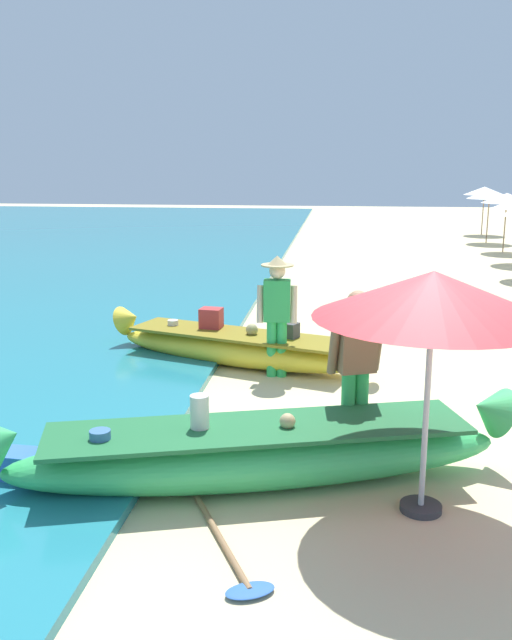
{
  "coord_description": "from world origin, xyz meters",
  "views": [
    {
      "loc": [
        -0.78,
        -6.18,
        2.96
      ],
      "look_at": [
        -1.86,
        2.68,
        0.9
      ],
      "focal_mm": 39.13,
      "sensor_mm": 36.0,
      "label": 1
    }
  ],
  "objects_px": {
    "cooler_box": "(26,469)",
    "boat_green_foreground": "(258,453)",
    "paddle": "(229,553)",
    "boat_yellow_midground": "(238,347)",
    "person_vendor_hatted": "(277,308)",
    "person_tourist_customer": "(356,365)",
    "patio_umbrella_large": "(433,296)"
  },
  "relations": [
    {
      "from": "cooler_box",
      "to": "boat_green_foreground",
      "type": "bearing_deg",
      "value": 11.43
    },
    {
      "from": "boat_green_foreground",
      "to": "paddle",
      "type": "height_order",
      "value": "boat_green_foreground"
    },
    {
      "from": "boat_yellow_midground",
      "to": "person_vendor_hatted",
      "type": "xyz_separation_m",
      "value": [
        0.62,
        -0.48,
        0.7
      ]
    },
    {
      "from": "person_tourist_customer",
      "to": "person_vendor_hatted",
      "type": "bearing_deg",
      "value": 111.38
    },
    {
      "from": "cooler_box",
      "to": "paddle",
      "type": "height_order",
      "value": "cooler_box"
    },
    {
      "from": "boat_yellow_midground",
      "to": "person_tourist_customer",
      "type": "height_order",
      "value": "person_tourist_customer"
    },
    {
      "from": "boat_yellow_midground",
      "to": "patio_umbrella_large",
      "type": "xyz_separation_m",
      "value": [
        2.21,
        -4.15,
        1.61
      ]
    },
    {
      "from": "boat_green_foreground",
      "to": "patio_umbrella_large",
      "type": "distance_m",
      "value": 2.16
    },
    {
      "from": "person_tourist_customer",
      "to": "patio_umbrella_large",
      "type": "distance_m",
      "value": 1.51
    },
    {
      "from": "boat_green_foreground",
      "to": "paddle",
      "type": "distance_m",
      "value": 1.26
    },
    {
      "from": "person_tourist_customer",
      "to": "patio_umbrella_large",
      "type": "xyz_separation_m",
      "value": [
        0.57,
        -1.06,
        0.91
      ]
    },
    {
      "from": "person_tourist_customer",
      "to": "boat_green_foreground",
      "type": "bearing_deg",
      "value": -139.87
    },
    {
      "from": "person_tourist_customer",
      "to": "cooler_box",
      "type": "height_order",
      "value": "person_tourist_customer"
    },
    {
      "from": "boat_yellow_midground",
      "to": "person_tourist_customer",
      "type": "xyz_separation_m",
      "value": [
        1.64,
        -3.09,
        0.7
      ]
    },
    {
      "from": "person_vendor_hatted",
      "to": "boat_yellow_midground",
      "type": "bearing_deg",
      "value": 142.34
    },
    {
      "from": "cooler_box",
      "to": "paddle",
      "type": "distance_m",
      "value": 2.25
    },
    {
      "from": "person_tourist_customer",
      "to": "paddle",
      "type": "relative_size",
      "value": 1.1
    },
    {
      "from": "boat_yellow_midground",
      "to": "person_tourist_customer",
      "type": "bearing_deg",
      "value": -62.02
    },
    {
      "from": "paddle",
      "to": "person_vendor_hatted",
      "type": "bearing_deg",
      "value": 90.75
    },
    {
      "from": "patio_umbrella_large",
      "to": "cooler_box",
      "type": "bearing_deg",
      "value": 179.56
    },
    {
      "from": "boat_yellow_midground",
      "to": "boat_green_foreground",
      "type": "bearing_deg",
      "value": -78.77
    },
    {
      "from": "boat_green_foreground",
      "to": "cooler_box",
      "type": "bearing_deg",
      "value": -172.32
    },
    {
      "from": "patio_umbrella_large",
      "to": "paddle",
      "type": "distance_m",
      "value": 2.57
    },
    {
      "from": "boat_green_foreground",
      "to": "person_tourist_customer",
      "type": "relative_size",
      "value": 2.82
    },
    {
      "from": "boat_green_foreground",
      "to": "boat_yellow_midground",
      "type": "relative_size",
      "value": 1.17
    },
    {
      "from": "cooler_box",
      "to": "patio_umbrella_large",
      "type": "bearing_deg",
      "value": 3.3
    },
    {
      "from": "boat_green_foreground",
      "to": "paddle",
      "type": "bearing_deg",
      "value": -93.86
    },
    {
      "from": "paddle",
      "to": "cooler_box",
      "type": "bearing_deg",
      "value": 155.38
    },
    {
      "from": "person_vendor_hatted",
      "to": "cooler_box",
      "type": "relative_size",
      "value": 3.36
    },
    {
      "from": "person_tourist_customer",
      "to": "cooler_box",
      "type": "distance_m",
      "value": 3.28
    },
    {
      "from": "boat_yellow_midground",
      "to": "cooler_box",
      "type": "xyz_separation_m",
      "value": [
        -1.37,
        -4.13,
        -0.11
      ]
    },
    {
      "from": "patio_umbrella_large",
      "to": "paddle",
      "type": "xyz_separation_m",
      "value": [
        -1.53,
        -0.91,
        -1.86
      ]
    }
  ]
}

